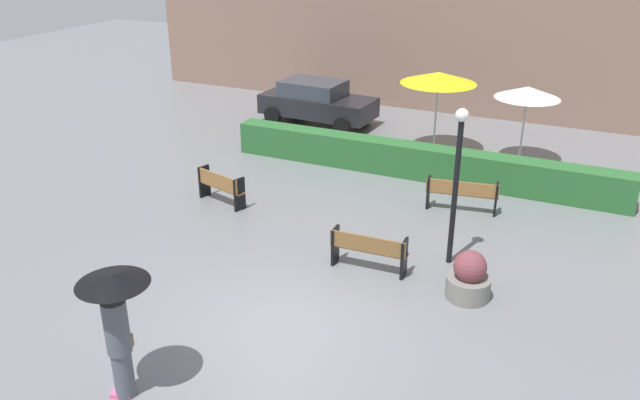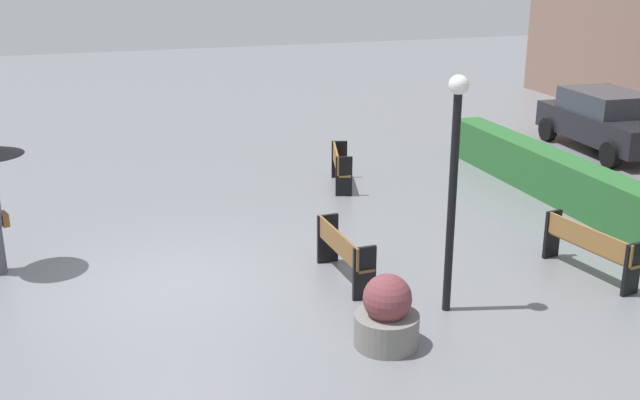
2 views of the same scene
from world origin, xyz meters
The scene contains 8 objects.
ground_plane centered at (0.00, 0.00, 0.00)m, with size 60.00×60.00×0.00m, color slate.
bench_back_row centered at (1.82, 6.53, 0.52)m, with size 1.86×0.60×0.86m.
bench_mid_center centered at (0.74, 2.65, 0.52)m, with size 1.69×0.43×0.86m.
bench_far_left centered at (-4.11, 4.33, 0.52)m, with size 1.54×0.74×0.88m.
planter_pot centered at (2.95, 2.49, 0.44)m, with size 0.88×0.88×1.03m.
lamp_post centered at (2.24, 3.75, 2.18)m, with size 0.28×0.28×3.51m.
hedge_strip centered at (0.10, 8.40, 0.49)m, with size 11.70×0.70×0.97m, color #28602D.
parked_car centered at (-4.94, 12.10, 0.82)m, with size 4.28×2.15×1.57m.
Camera 2 is at (11.48, -1.27, 5.14)m, focal length 42.97 mm.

